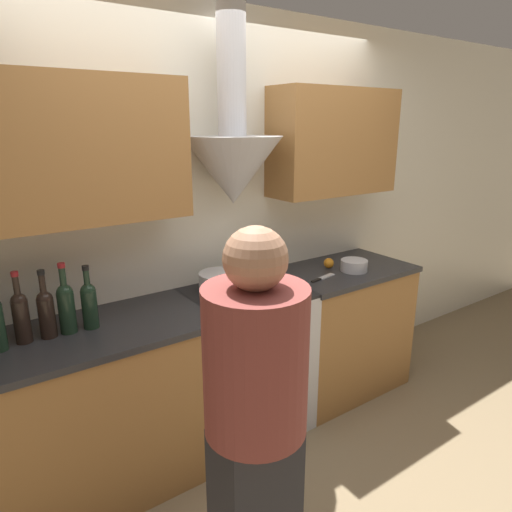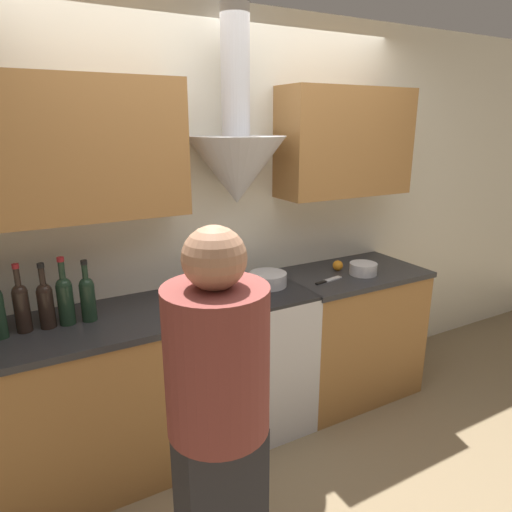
% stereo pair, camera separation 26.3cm
% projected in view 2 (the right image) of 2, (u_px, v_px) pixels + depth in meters
% --- Properties ---
extents(ground_plane, '(12.00, 12.00, 0.00)m').
position_uv_depth(ground_plane, '(275.00, 452.00, 2.77)').
color(ground_plane, '#847051').
extents(wall_back, '(8.40, 0.59, 2.60)m').
position_uv_depth(wall_back, '(215.00, 200.00, 2.82)').
color(wall_back, silver).
rests_on(wall_back, ground_plane).
extents(counter_left, '(1.48, 0.62, 0.94)m').
position_uv_depth(counter_left, '(70.00, 408.00, 2.42)').
color(counter_left, '#9E6B38').
rests_on(counter_left, ground_plane).
extents(counter_right, '(0.98, 0.62, 0.94)m').
position_uv_depth(counter_right, '(348.00, 332.00, 3.30)').
color(counter_right, '#9E6B38').
rests_on(counter_right, ground_plane).
extents(stove_range, '(0.69, 0.60, 0.94)m').
position_uv_depth(stove_range, '(248.00, 359.00, 2.92)').
color(stove_range, silver).
rests_on(stove_range, ground_plane).
extents(wine_bottle_5, '(0.07, 0.07, 0.35)m').
position_uv_depth(wine_bottle_5, '(21.00, 305.00, 2.22)').
color(wine_bottle_5, black).
rests_on(wine_bottle_5, counter_left).
extents(wine_bottle_6, '(0.08, 0.08, 0.34)m').
position_uv_depth(wine_bottle_6, '(46.00, 302.00, 2.26)').
color(wine_bottle_6, black).
rests_on(wine_bottle_6, counter_left).
extents(wine_bottle_7, '(0.08, 0.08, 0.36)m').
position_uv_depth(wine_bottle_7, '(65.00, 298.00, 2.30)').
color(wine_bottle_7, black).
rests_on(wine_bottle_7, counter_left).
extents(wine_bottle_8, '(0.08, 0.08, 0.33)m').
position_uv_depth(wine_bottle_8, '(88.00, 296.00, 2.34)').
color(wine_bottle_8, black).
rests_on(wine_bottle_8, counter_left).
extents(stock_pot, '(0.25, 0.25, 0.14)m').
position_uv_depth(stock_pot, '(221.00, 282.00, 2.74)').
color(stock_pot, silver).
rests_on(stock_pot, stove_range).
extents(mixing_bowl, '(0.24, 0.24, 0.08)m').
position_uv_depth(mixing_bowl, '(268.00, 279.00, 2.87)').
color(mixing_bowl, silver).
rests_on(mixing_bowl, stove_range).
extents(orange_fruit, '(0.07, 0.07, 0.07)m').
position_uv_depth(orange_fruit, '(338.00, 265.00, 3.17)').
color(orange_fruit, orange).
rests_on(orange_fruit, counter_right).
extents(saucepan, '(0.19, 0.19, 0.08)m').
position_uv_depth(saucepan, '(363.00, 269.00, 3.09)').
color(saucepan, silver).
rests_on(saucepan, counter_right).
extents(chefs_knife, '(0.23, 0.07, 0.01)m').
position_uv_depth(chefs_knife, '(329.00, 280.00, 2.97)').
color(chefs_knife, silver).
rests_on(chefs_knife, counter_right).
extents(person_foreground_left, '(0.35, 0.35, 1.63)m').
position_uv_depth(person_foreground_left, '(219.00, 435.00, 1.56)').
color(person_foreground_left, '#28282D').
rests_on(person_foreground_left, ground_plane).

